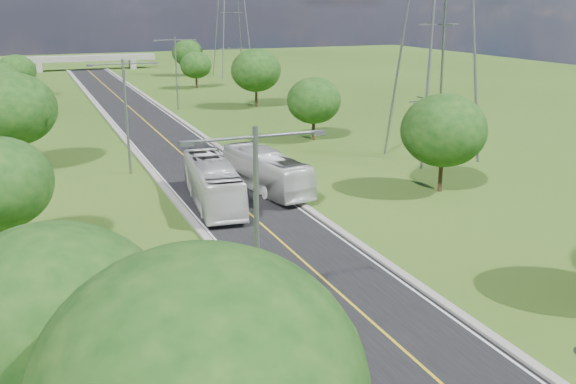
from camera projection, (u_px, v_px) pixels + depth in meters
name	position (u px, v px, depth m)	size (l,w,h in m)	color
ground	(163.00, 137.00, 72.09)	(260.00, 260.00, 0.00)	#2D4E16
road	(152.00, 127.00, 77.39)	(8.00, 150.00, 0.06)	black
curb_left	(116.00, 129.00, 75.81)	(0.50, 150.00, 0.22)	gray
curb_right	(187.00, 124.00, 78.93)	(0.50, 150.00, 0.22)	gray
speed_limit_sign	(278.00, 162.00, 54.06)	(0.55, 0.09, 2.40)	slate
overpass	(86.00, 59.00, 142.23)	(30.00, 3.00, 3.20)	gray
streetlight_near_left	(257.00, 226.00, 25.70)	(5.90, 0.25, 10.00)	slate
streetlight_mid_left	(126.00, 107.00, 54.91)	(5.90, 0.25, 10.00)	slate
streetlight_far_right	(176.00, 67.00, 88.54)	(5.90, 0.25, 10.00)	slate
power_tower_near	(440.00, 8.00, 58.49)	(9.00, 6.40, 28.00)	slate
power_tower_far	(231.00, 5.00, 126.36)	(9.00, 6.40, 28.00)	slate
tree_la	(53.00, 322.00, 19.41)	(7.14, 7.14, 8.30)	black
tree_lc	(13.00, 109.00, 56.13)	(7.56, 7.56, 8.79)	black
tree_le	(16.00, 71.00, 99.17)	(5.88, 5.88, 6.84)	black
tree_rb	(444.00, 130.00, 50.00)	(6.72, 6.72, 7.82)	black
tree_rc	(314.00, 101.00, 69.29)	(5.88, 5.88, 6.84)	black
tree_rd	(256.00, 70.00, 91.01)	(7.14, 7.14, 8.30)	black
tree_re	(196.00, 65.00, 111.69)	(5.46, 5.46, 6.35)	black
tree_rf	(187.00, 53.00, 130.51)	(6.30, 6.30, 7.33)	black
bus_outbound	(266.00, 171.00, 51.08)	(2.64, 11.30, 3.15)	silver
bus_inbound	(213.00, 182.00, 47.52)	(2.80, 11.96, 3.33)	silver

